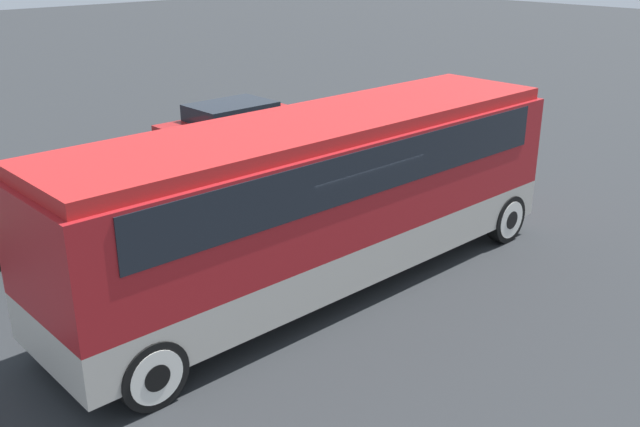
% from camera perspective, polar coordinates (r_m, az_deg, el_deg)
% --- Properties ---
extents(ground_plane, '(120.00, 120.00, 0.00)m').
position_cam_1_polar(ground_plane, '(13.03, 0.00, -5.77)').
color(ground_plane, '#26282B').
extents(tour_bus, '(10.09, 2.52, 3.12)m').
position_cam_1_polar(tour_bus, '(12.36, 0.33, 2.13)').
color(tour_bus, '#B7B2A8').
rests_on(tour_bus, ground_plane).
extents(parked_car_near, '(4.71, 1.97, 1.35)m').
position_cam_1_polar(parked_car_near, '(21.81, -6.79, 7.08)').
color(parked_car_near, maroon).
rests_on(parked_car_near, ground_plane).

